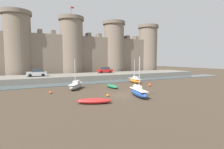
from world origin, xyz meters
name	(u,v)px	position (x,y,z in m)	size (l,w,h in m)	color
ground_plane	(127,95)	(0.00, 0.00, 0.00)	(160.00, 160.00, 0.00)	#423528
water_channel	(92,83)	(0.00, 14.19, 0.05)	(80.00, 4.50, 0.10)	#47565B
quay_road	(82,77)	(0.00, 21.44, 0.63)	(67.64, 10.00, 1.25)	slate
castle	(72,50)	(0.00, 30.65, 7.78)	(62.91, 7.27, 20.14)	#7A6B5B
sailboat_foreground_left	(135,80)	(8.06, 9.87, 0.56)	(1.53, 4.27, 5.02)	orange
rowboat_midflat_right	(94,101)	(-5.85, -2.48, 0.32)	(4.06, 2.62, 0.62)	red
sailboat_foreground_centre	(138,92)	(0.73, -1.70, 0.60)	(2.17, 4.93, 5.33)	#234793
sailboat_near_channel_left	(76,86)	(-5.11, 7.95, 0.57)	(3.78, 4.83, 5.03)	gray
rowboat_foreground_right	(112,86)	(0.76, 6.10, 0.35)	(1.22, 3.48, 0.66)	#1E6B47
mooring_buoy_near_channel	(150,85)	(7.87, 4.76, 0.24)	(0.49, 0.49, 0.49)	#E04C1E
mooring_buoy_mid_mud	(108,95)	(-2.95, 0.10, 0.19)	(0.38, 0.38, 0.38)	orange
mooring_buoy_near_shore	(51,93)	(-9.45, 5.63, 0.19)	(0.38, 0.38, 0.38)	#E04C1E
car_quay_centre_east	(37,73)	(-10.25, 20.81, 2.03)	(4.20, 2.08, 1.62)	#B2B5B7
car_quay_centre_west	(105,70)	(7.24, 23.19, 2.03)	(4.20, 2.08, 1.62)	red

